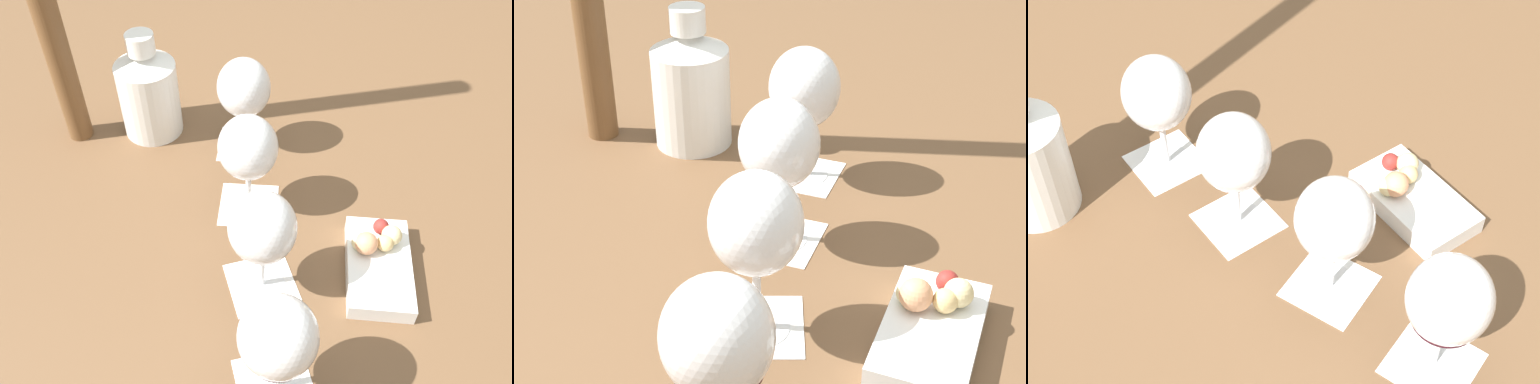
% 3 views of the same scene
% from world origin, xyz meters
% --- Properties ---
extents(ground_plane, '(8.00, 8.00, 0.00)m').
position_xyz_m(ground_plane, '(0.00, 0.00, 0.00)').
color(ground_plane, brown).
extents(tasting_card_0, '(0.14, 0.14, 0.00)m').
position_xyz_m(tasting_card_0, '(-0.19, 0.14, 0.00)').
color(tasting_card_0, white).
rests_on(tasting_card_0, ground_plane).
extents(tasting_card_1, '(0.14, 0.14, 0.00)m').
position_xyz_m(tasting_card_1, '(-0.07, 0.05, 0.00)').
color(tasting_card_1, white).
rests_on(tasting_card_1, ground_plane).
extents(tasting_card_2, '(0.13, 0.13, 0.00)m').
position_xyz_m(tasting_card_2, '(0.07, -0.05, 0.00)').
color(tasting_card_2, white).
rests_on(tasting_card_2, ground_plane).
extents(wine_glass_0, '(0.10, 0.10, 0.19)m').
position_xyz_m(wine_glass_0, '(-0.19, 0.14, 0.12)').
color(wine_glass_0, white).
rests_on(wine_glass_0, tasting_card_0).
extents(wine_glass_1, '(0.10, 0.10, 0.19)m').
position_xyz_m(wine_glass_1, '(-0.07, 0.05, 0.12)').
color(wine_glass_1, white).
rests_on(wine_glass_1, tasting_card_1).
extents(wine_glass_2, '(0.10, 0.10, 0.19)m').
position_xyz_m(wine_glass_2, '(0.07, -0.05, 0.12)').
color(wine_glass_2, white).
rests_on(wine_glass_2, tasting_card_2).
extents(wine_glass_3, '(0.10, 0.10, 0.19)m').
position_xyz_m(wine_glass_3, '(0.20, -0.14, 0.13)').
color(wine_glass_3, white).
rests_on(wine_glass_3, tasting_card_3).
extents(ceramic_vase, '(0.11, 0.11, 0.21)m').
position_xyz_m(ceramic_vase, '(-0.35, 0.04, 0.09)').
color(ceramic_vase, white).
rests_on(ceramic_vase, ground_plane).
extents(snack_dish, '(0.19, 0.19, 0.06)m').
position_xyz_m(snack_dish, '(0.16, 0.10, 0.02)').
color(snack_dish, white).
rests_on(snack_dish, ground_plane).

